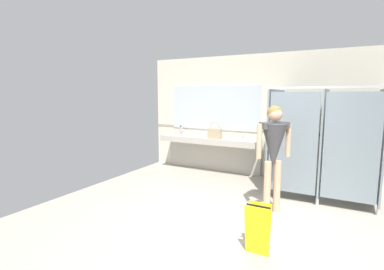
{
  "coord_description": "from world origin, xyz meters",
  "views": [
    {
      "loc": [
        1.29,
        -3.59,
        1.89
      ],
      "look_at": [
        -1.18,
        0.98,
        1.15
      ],
      "focal_mm": 26.85,
      "sensor_mm": 36.0,
      "label": 1
    }
  ],
  "objects_px": {
    "wet_floor_sign": "(258,229)",
    "person_standing": "(274,145)",
    "paper_cup": "(177,133)",
    "handbag": "(215,133)",
    "soap_dispenser": "(181,130)"
  },
  "relations": [
    {
      "from": "wet_floor_sign",
      "to": "person_standing",
      "type": "bearing_deg",
      "value": 96.0
    },
    {
      "from": "paper_cup",
      "to": "wet_floor_sign",
      "type": "relative_size",
      "value": 0.17
    },
    {
      "from": "wet_floor_sign",
      "to": "handbag",
      "type": "bearing_deg",
      "value": 122.54
    },
    {
      "from": "handbag",
      "to": "soap_dispenser",
      "type": "xyz_separation_m",
      "value": [
        -1.11,
        0.32,
        -0.04
      ]
    },
    {
      "from": "person_standing",
      "to": "handbag",
      "type": "bearing_deg",
      "value": 137.36
    },
    {
      "from": "person_standing",
      "to": "soap_dispenser",
      "type": "height_order",
      "value": "person_standing"
    },
    {
      "from": "paper_cup",
      "to": "handbag",
      "type": "bearing_deg",
      "value": -0.57
    },
    {
      "from": "person_standing",
      "to": "paper_cup",
      "type": "xyz_separation_m",
      "value": [
        -2.74,
        1.58,
        -0.17
      ]
    },
    {
      "from": "soap_dispenser",
      "to": "paper_cup",
      "type": "bearing_deg",
      "value": -78.04
    },
    {
      "from": "handbag",
      "to": "wet_floor_sign",
      "type": "bearing_deg",
      "value": -57.46
    },
    {
      "from": "handbag",
      "to": "wet_floor_sign",
      "type": "height_order",
      "value": "handbag"
    },
    {
      "from": "person_standing",
      "to": "wet_floor_sign",
      "type": "bearing_deg",
      "value": -84.0
    },
    {
      "from": "soap_dispenser",
      "to": "paper_cup",
      "type": "xyz_separation_m",
      "value": [
        0.07,
        -0.31,
        -0.04
      ]
    },
    {
      "from": "paper_cup",
      "to": "wet_floor_sign",
      "type": "xyz_separation_m",
      "value": [
        2.88,
        -2.89,
        -0.61
      ]
    },
    {
      "from": "handbag",
      "to": "wet_floor_sign",
      "type": "relative_size",
      "value": 0.65
    }
  ]
}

